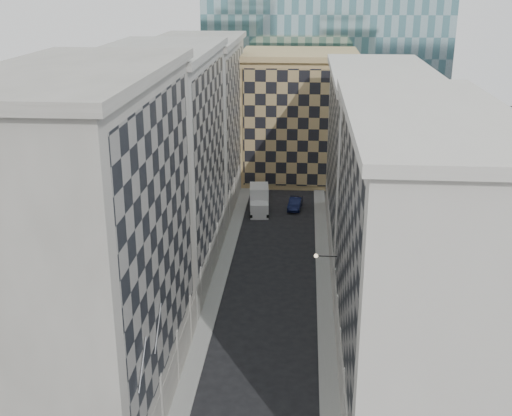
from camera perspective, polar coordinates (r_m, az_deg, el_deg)
The scene contains 12 objects.
sidewalk_west at distance 63.95m, azimuth -3.44°, elevation -6.84°, with size 1.50×100.00×0.15m, color gray.
sidewalk_east at distance 63.46m, azimuth 6.07°, elevation -7.14°, with size 1.50×100.00×0.15m, color gray.
bldg_left_a at distance 43.46m, azimuth -14.52°, elevation -3.68°, with size 10.80×22.80×23.70m.
bldg_left_b at distance 63.61m, azimuth -8.32°, elevation 3.72°, with size 10.80×22.80×22.70m.
bldg_left_c at distance 84.69m, azimuth -5.13°, elevation 7.49°, with size 10.80×22.80×21.70m.
bldg_right_a at distance 46.17m, azimuth 13.98°, elevation -4.25°, with size 10.80×26.80×20.70m.
bldg_right_b at distance 71.60m, azimuth 10.66°, elevation 4.16°, with size 10.80×28.80×19.70m.
tan_block at distance 96.47m, azimuth 3.80°, elevation 8.19°, with size 16.80×14.80×18.80m.
flagpoles_left at distance 39.60m, azimuth -9.35°, elevation -11.95°, with size 0.10×6.33×2.33m.
bracket_lamp at distance 55.40m, azimuth 5.54°, elevation -4.26°, with size 1.98×0.36×0.36m.
box_truck at distance 83.24m, azimuth 0.28°, elevation 0.62°, with size 2.89×6.09×3.24m.
dark_car at distance 84.54m, azimuth 3.50°, elevation 0.41°, with size 1.57×4.51×1.49m, color #0E1333.
Camera 1 is at (2.92, -26.64, 28.60)m, focal length 45.00 mm.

